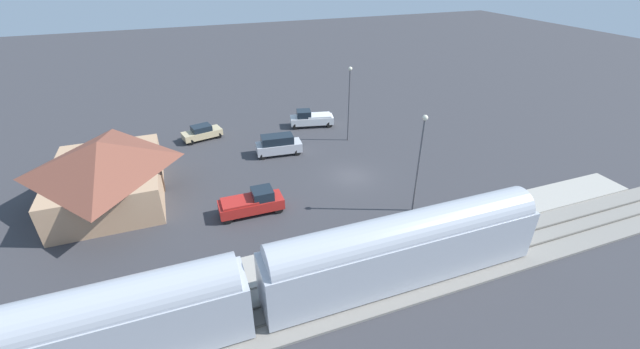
{
  "coord_description": "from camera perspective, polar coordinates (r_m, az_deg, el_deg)",
  "views": [
    {
      "loc": [
        -30.71,
        14.88,
        19.51
      ],
      "look_at": [
        -0.17,
        3.48,
        1.0
      ],
      "focal_mm": 22.04,
      "sensor_mm": 36.0,
      "label": 1
    }
  ],
  "objects": [
    {
      "name": "light_pole_near_platform",
      "position": [
        32.42,
        14.33,
        2.85
      ],
      "size": [
        0.44,
        0.44,
        8.76
      ],
      "color": "#515156",
      "rests_on": "ground"
    },
    {
      "name": "pedestrian_waiting_far",
      "position": [
        34.26,
        22.01,
        -5.02
      ],
      "size": [
        0.36,
        0.36,
        1.71
      ],
      "color": "#23284C",
      "rests_on": "platform"
    },
    {
      "name": "suv_silver",
      "position": [
        43.33,
        -6.07,
        4.34
      ],
      "size": [
        2.39,
        5.05,
        2.22
      ],
      "color": "silver",
      "rests_on": "ground"
    },
    {
      "name": "platform",
      "position": [
        32.02,
        12.21,
        -8.42
      ],
      "size": [
        3.2,
        46.0,
        0.3
      ],
      "color": "#A8A399",
      "rests_on": "ground"
    },
    {
      "name": "pickup_white",
      "position": [
        50.56,
        -1.33,
        8.14
      ],
      "size": [
        3.06,
        5.69,
        2.14
      ],
      "color": "white",
      "rests_on": "ground"
    },
    {
      "name": "light_pole_lot_center",
      "position": [
        45.11,
        4.27,
        11.26
      ],
      "size": [
        0.44,
        0.44,
        8.7
      ],
      "color": "#515156",
      "rests_on": "ground"
    },
    {
      "name": "pedestrian_on_platform",
      "position": [
        28.57,
        -0.29,
        -10.06
      ],
      "size": [
        0.36,
        0.36,
        1.71
      ],
      "color": "brown",
      "rests_on": "platform"
    },
    {
      "name": "railway_track",
      "position": [
        29.62,
        16.28,
        -12.84
      ],
      "size": [
        4.8,
        70.0,
        0.3
      ],
      "color": "gray",
      "rests_on": "ground"
    },
    {
      "name": "pickup_red",
      "position": [
        33.81,
        -9.8,
        -4.04
      ],
      "size": [
        1.98,
        5.41,
        2.14
      ],
      "color": "red",
      "rests_on": "ground"
    },
    {
      "name": "sedan_tan",
      "position": [
        48.86,
        -16.77,
        5.87
      ],
      "size": [
        2.86,
        4.81,
        1.74
      ],
      "color": "#C6B284",
      "rests_on": "ground"
    },
    {
      "name": "passenger_train",
      "position": [
        24.85,
        -34.06,
        -19.02
      ],
      "size": [
        2.93,
        59.09,
        4.98
      ],
      "color": "#ADB2BC",
      "rests_on": "railway_track"
    },
    {
      "name": "station_building",
      "position": [
        39.12,
        -28.73,
        0.58
      ],
      "size": [
        12.45,
        9.54,
        5.62
      ],
      "color": "tan",
      "rests_on": "ground"
    },
    {
      "name": "ground_plane",
      "position": [
        39.31,
        4.67,
        -0.28
      ],
      "size": [
        200.0,
        200.0,
        0.0
      ],
      "primitive_type": "plane",
      "color": "#38383D"
    }
  ]
}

